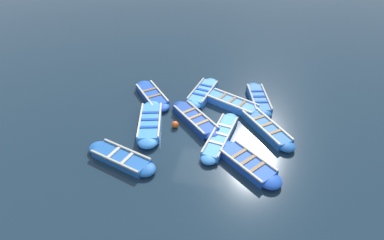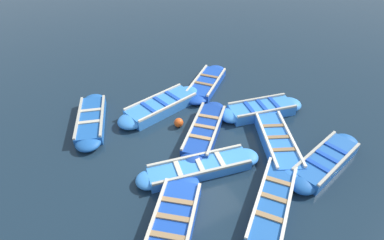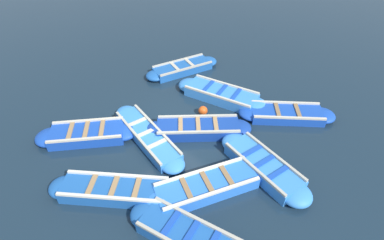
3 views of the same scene
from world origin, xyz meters
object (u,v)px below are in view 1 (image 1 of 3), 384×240
at_px(boat_bow_out, 195,120).
at_px(boat_end_of_row, 232,103).
at_px(boat_far_corner, 203,93).
at_px(boat_centre, 150,123).
at_px(boat_mid_row, 221,137).
at_px(boat_alongside, 121,158).
at_px(boat_drifting, 247,163).
at_px(buoy_orange_near, 175,125).
at_px(boat_outer_left, 259,99).
at_px(boat_broadside, 266,128).
at_px(boat_outer_right, 152,95).

relative_size(boat_bow_out, boat_end_of_row, 0.86).
height_order(boat_far_corner, boat_centre, boat_far_corner).
height_order(boat_mid_row, boat_alongside, boat_alongside).
bearing_deg(boat_drifting, boat_far_corner, -60.88).
xyz_separation_m(boat_alongside, buoy_orange_near, (-1.64, -2.67, 0.00)).
height_order(boat_far_corner, boat_outer_left, boat_far_corner).
bearing_deg(boat_far_corner, boat_mid_row, 112.73).
height_order(boat_alongside, boat_end_of_row, boat_end_of_row).
distance_m(boat_broadside, boat_outer_left, 2.43).
height_order(boat_centre, boat_alongside, boat_centre).
bearing_deg(boat_end_of_row, boat_mid_row, 85.47).
bearing_deg(boat_outer_left, boat_outer_right, 7.61).
xyz_separation_m(boat_far_corner, boat_mid_row, (-1.45, 3.46, -0.04)).
relative_size(boat_drifting, buoy_orange_near, 9.39).
xyz_separation_m(boat_far_corner, boat_broadside, (-3.46, 2.40, -0.01)).
bearing_deg(boat_far_corner, boat_centre, 58.03).
relative_size(boat_far_corner, boat_outer_left, 0.98).
xyz_separation_m(boat_centre, boat_broadside, (-5.44, -0.78, -0.01)).
bearing_deg(boat_bow_out, boat_outer_right, -31.84).
bearing_deg(boat_broadside, boat_drifting, 74.42).
relative_size(boat_bow_out, boat_outer_right, 0.99).
bearing_deg(boat_alongside, boat_bow_out, -127.78).
bearing_deg(boat_far_corner, boat_bow_out, 91.85).
relative_size(boat_bow_out, boat_centre, 0.82).
bearing_deg(boat_broadside, boat_centre, 8.13).
bearing_deg(boat_outer_left, buoy_orange_near, 38.48).
relative_size(boat_broadside, boat_drifting, 1.07).
xyz_separation_m(boat_alongside, boat_drifting, (-5.17, -0.78, 0.01)).
xyz_separation_m(boat_bow_out, boat_alongside, (2.50, 3.23, -0.02)).
distance_m(boat_bow_out, boat_far_corner, 2.49).
relative_size(boat_far_corner, boat_outer_right, 1.07).
bearing_deg(boat_mid_row, buoy_orange_near, -10.73).
height_order(boat_centre, boat_drifting, boat_centre).
bearing_deg(boat_drifting, boat_outer_left, -93.35).
height_order(boat_end_of_row, buoy_orange_near, boat_end_of_row).
distance_m(boat_end_of_row, buoy_orange_near, 3.39).
height_order(boat_bow_out, boat_outer_left, boat_bow_out).
distance_m(boat_mid_row, boat_drifting, 1.96).
xyz_separation_m(boat_bow_out, boat_broadside, (-3.38, -0.09, -0.01)).
relative_size(boat_bow_out, buoy_orange_near, 9.34).
bearing_deg(boat_far_corner, boat_outer_left, 179.91).
xyz_separation_m(boat_broadside, boat_outer_left, (0.42, -2.39, 0.00)).
bearing_deg(boat_alongside, boat_outer_right, -86.96).
distance_m(boat_centre, boat_broadside, 5.49).
xyz_separation_m(boat_bow_out, buoy_orange_near, (0.86, 0.56, -0.02)).
xyz_separation_m(boat_bow_out, boat_mid_row, (-1.37, 0.98, -0.03)).
xyz_separation_m(boat_far_corner, boat_end_of_row, (-1.67, 0.70, -0.00)).
relative_size(boat_mid_row, boat_alongside, 1.11).
distance_m(boat_bow_out, boat_centre, 2.18).
distance_m(boat_bow_out, boat_alongside, 4.08).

